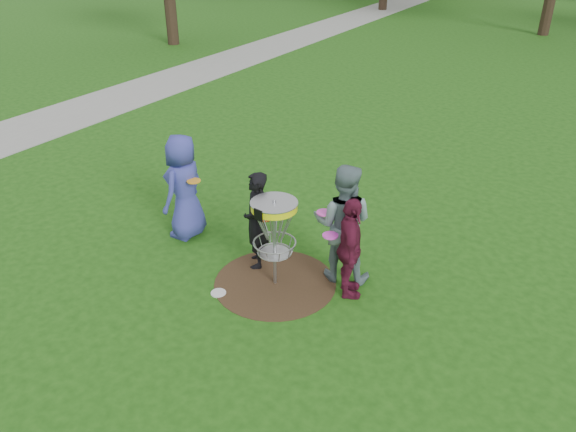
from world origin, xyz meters
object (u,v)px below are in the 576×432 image
Objects in this scene: player_black at (256,220)px; player_maroon at (350,249)px; player_blue at (184,187)px; player_grey at (343,223)px; disc_golf_basket at (274,223)px.

player_black is 1.53m from player_maroon.
player_grey is at bearing 90.43° from player_blue.
player_black is at bearing 0.11° from player_grey.
player_blue is at bearing -11.62° from player_grey.
player_black is 1.12× the size of disc_golf_basket.
player_blue is at bearing 58.44° from player_maroon.
player_black is at bearing 80.36° from player_blue.
player_black is 0.85× the size of player_grey.
player_blue reaches higher than player_black.
player_grey is (1.18, 0.54, 0.13)m from player_black.
player_black is 1.31m from player_grey.
player_blue reaches higher than player_maroon.
disc_golf_basket is (2.06, -0.14, 0.13)m from player_blue.
player_grey is at bearing 71.86° from player_black.
player_black is at bearing 61.58° from player_maroon.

